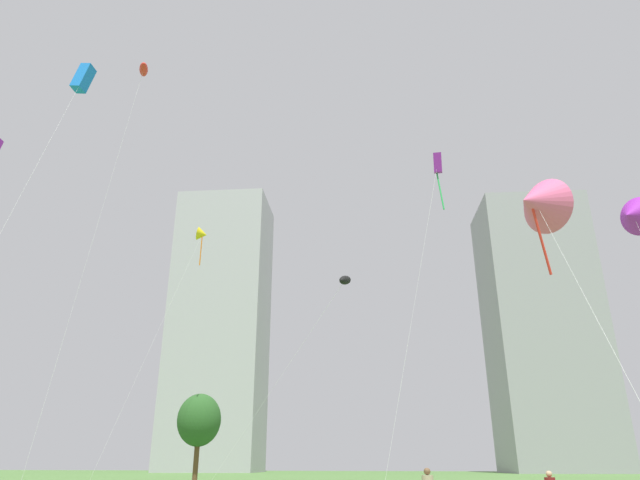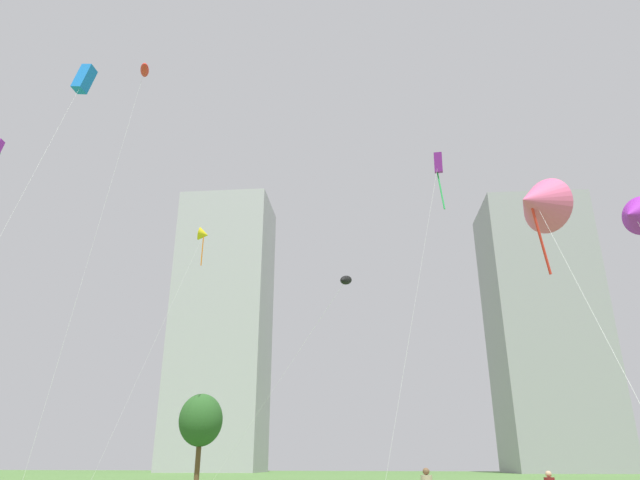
{
  "view_description": "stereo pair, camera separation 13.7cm",
  "coord_description": "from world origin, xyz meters",
  "px_view_note": "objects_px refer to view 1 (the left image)",
  "views": [
    {
      "loc": [
        6.58,
        -14.01,
        1.81
      ],
      "look_at": [
        0.5,
        12.17,
        12.52
      ],
      "focal_mm": 31.53,
      "sensor_mm": 36.0,
      "label": 1
    },
    {
      "loc": [
        6.71,
        -13.98,
        1.81
      ],
      "look_at": [
        0.5,
        12.17,
        12.52
      ],
      "focal_mm": 31.53,
      "sensor_mm": 36.0,
      "label": 2
    }
  ],
  "objects_px": {
    "kite_flying_7": "(438,166)",
    "distant_highrise_0": "(542,329)",
    "park_tree_0": "(199,420)",
    "distant_highrise_1": "(220,327)",
    "kite_flying_1": "(345,280)",
    "kite_flying_8": "(536,203)",
    "kite_flying_0": "(144,70)",
    "kite_flying_5": "(83,79)",
    "kite_flying_3": "(633,216)",
    "kite_flying_2": "(202,235)"
  },
  "relations": [
    {
      "from": "kite_flying_1",
      "to": "kite_flying_8",
      "type": "bearing_deg",
      "value": -59.56
    },
    {
      "from": "kite_flying_0",
      "to": "kite_flying_3",
      "type": "height_order",
      "value": "kite_flying_0"
    },
    {
      "from": "kite_flying_7",
      "to": "distant_highrise_0",
      "type": "height_order",
      "value": "distant_highrise_0"
    },
    {
      "from": "kite_flying_7",
      "to": "park_tree_0",
      "type": "height_order",
      "value": "kite_flying_7"
    },
    {
      "from": "kite_flying_1",
      "to": "kite_flying_5",
      "type": "distance_m",
      "value": 25.33
    },
    {
      "from": "kite_flying_8",
      "to": "distant_highrise_1",
      "type": "height_order",
      "value": "distant_highrise_1"
    },
    {
      "from": "kite_flying_2",
      "to": "kite_flying_1",
      "type": "bearing_deg",
      "value": -20.94
    },
    {
      "from": "kite_flying_3",
      "to": "distant_highrise_1",
      "type": "xyz_separation_m",
      "value": [
        -66.45,
        83.86,
        14.37
      ]
    },
    {
      "from": "kite_flying_0",
      "to": "distant_highrise_1",
      "type": "relative_size",
      "value": 0.54
    },
    {
      "from": "kite_flying_3",
      "to": "kite_flying_8",
      "type": "relative_size",
      "value": 1.53
    },
    {
      "from": "kite_flying_2",
      "to": "kite_flying_5",
      "type": "height_order",
      "value": "kite_flying_5"
    },
    {
      "from": "kite_flying_0",
      "to": "distant_highrise_1",
      "type": "distance_m",
      "value": 93.0
    },
    {
      "from": "kite_flying_3",
      "to": "park_tree_0",
      "type": "distance_m",
      "value": 41.69
    },
    {
      "from": "kite_flying_2",
      "to": "kite_flying_8",
      "type": "bearing_deg",
      "value": -43.44
    },
    {
      "from": "kite_flying_5",
      "to": "distant_highrise_0",
      "type": "distance_m",
      "value": 108.5
    },
    {
      "from": "kite_flying_1",
      "to": "kite_flying_5",
      "type": "xyz_separation_m",
      "value": [
        -18.05,
        -10.86,
        14.07
      ]
    },
    {
      "from": "kite_flying_1",
      "to": "kite_flying_7",
      "type": "height_order",
      "value": "kite_flying_7"
    },
    {
      "from": "kite_flying_2",
      "to": "kite_flying_7",
      "type": "relative_size",
      "value": 1.1
    },
    {
      "from": "kite_flying_1",
      "to": "kite_flying_2",
      "type": "relative_size",
      "value": 0.67
    },
    {
      "from": "kite_flying_2",
      "to": "kite_flying_5",
      "type": "relative_size",
      "value": 0.77
    },
    {
      "from": "kite_flying_3",
      "to": "kite_flying_5",
      "type": "xyz_separation_m",
      "value": [
        -38.79,
        -9.45,
        11.28
      ]
    },
    {
      "from": "park_tree_0",
      "to": "distant_highrise_1",
      "type": "bearing_deg",
      "value": 112.26
    },
    {
      "from": "kite_flying_5",
      "to": "kite_flying_7",
      "type": "xyz_separation_m",
      "value": [
        25.8,
        3.66,
        -8.87
      ]
    },
    {
      "from": "kite_flying_0",
      "to": "park_tree_0",
      "type": "bearing_deg",
      "value": 91.45
    },
    {
      "from": "kite_flying_3",
      "to": "distant_highrise_0",
      "type": "height_order",
      "value": "distant_highrise_0"
    },
    {
      "from": "distant_highrise_0",
      "to": "distant_highrise_1",
      "type": "xyz_separation_m",
      "value": [
        -73.2,
        -5.17,
        3.18
      ]
    },
    {
      "from": "kite_flying_2",
      "to": "distant_highrise_1",
      "type": "xyz_separation_m",
      "value": [
        -30.51,
        76.64,
        9.6
      ]
    },
    {
      "from": "kite_flying_7",
      "to": "kite_flying_2",
      "type": "bearing_deg",
      "value": 150.43
    },
    {
      "from": "kite_flying_5",
      "to": "park_tree_0",
      "type": "relative_size",
      "value": 3.7
    },
    {
      "from": "kite_flying_1",
      "to": "distant_highrise_1",
      "type": "distance_m",
      "value": 95.82
    },
    {
      "from": "kite_flying_2",
      "to": "distant_highrise_0",
      "type": "distance_m",
      "value": 92.5
    },
    {
      "from": "distant_highrise_0",
      "to": "park_tree_0",
      "type": "bearing_deg",
      "value": -129.58
    },
    {
      "from": "distant_highrise_0",
      "to": "kite_flying_0",
      "type": "bearing_deg",
      "value": -124.39
    },
    {
      "from": "kite_flying_3",
      "to": "kite_flying_7",
      "type": "relative_size",
      "value": 0.91
    },
    {
      "from": "kite_flying_2",
      "to": "kite_flying_5",
      "type": "bearing_deg",
      "value": -99.7
    },
    {
      "from": "distant_highrise_0",
      "to": "kite_flying_2",
      "type": "bearing_deg",
      "value": -126.78
    },
    {
      "from": "kite_flying_8",
      "to": "kite_flying_7",
      "type": "bearing_deg",
      "value": 106.6
    },
    {
      "from": "kite_flying_0",
      "to": "kite_flying_5",
      "type": "relative_size",
      "value": 1.14
    },
    {
      "from": "distant_highrise_1",
      "to": "kite_flying_0",
      "type": "bearing_deg",
      "value": -79.8
    },
    {
      "from": "kite_flying_1",
      "to": "kite_flying_7",
      "type": "bearing_deg",
      "value": -42.91
    },
    {
      "from": "kite_flying_1",
      "to": "distant_highrise_1",
      "type": "bearing_deg",
      "value": 119.0
    },
    {
      "from": "kite_flying_0",
      "to": "park_tree_0",
      "type": "xyz_separation_m",
      "value": [
        -0.45,
        17.73,
        -27.86
      ]
    },
    {
      "from": "kite_flying_7",
      "to": "kite_flying_1",
      "type": "bearing_deg",
      "value": 137.09
    },
    {
      "from": "kite_flying_5",
      "to": "park_tree_0",
      "type": "bearing_deg",
      "value": 86.95
    },
    {
      "from": "kite_flying_0",
      "to": "kite_flying_3",
      "type": "bearing_deg",
      "value": 6.74
    },
    {
      "from": "kite_flying_0",
      "to": "kite_flying_7",
      "type": "xyz_separation_m",
      "value": [
        24.14,
        -1.4,
        -13.31
      ]
    },
    {
      "from": "kite_flying_3",
      "to": "distant_highrise_0",
      "type": "distance_m",
      "value": 89.98
    },
    {
      "from": "kite_flying_5",
      "to": "kite_flying_3",
      "type": "bearing_deg",
      "value": 13.7
    },
    {
      "from": "kite_flying_3",
      "to": "kite_flying_5",
      "type": "bearing_deg",
      "value": -166.3
    },
    {
      "from": "park_tree_0",
      "to": "distant_highrise_1",
      "type": "height_order",
      "value": "distant_highrise_1"
    }
  ]
}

